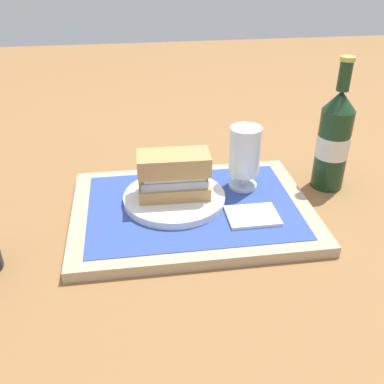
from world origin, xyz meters
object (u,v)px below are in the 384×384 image
Objects in this scene: sandwich at (176,174)px; beer_glass at (245,155)px; plate at (174,198)px; beer_bottle at (334,139)px.

beer_glass is (0.14, 0.04, 0.01)m from sandwich.
beer_glass reaches higher than sandwich.
beer_glass is (0.14, 0.04, 0.06)m from plate.
plate is 0.05m from sandwich.
sandwich is at bearing -170.84° from beer_bottle.
sandwich is at bearing -1.61° from plate.
sandwich is 0.51× the size of beer_bottle.
sandwich is 0.33m from beer_bottle.
plate is 1.52× the size of beer_glass.
plate is 0.16m from beer_glass.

